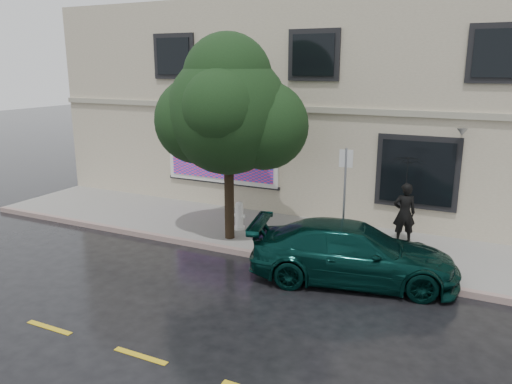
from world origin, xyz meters
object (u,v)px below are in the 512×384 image
at_px(fire_hydrant, 239,216).
at_px(car, 353,253).
at_px(pedestrian, 404,213).
at_px(street_tree, 228,114).

bearing_deg(fire_hydrant, car, -19.50).
bearing_deg(fire_hydrant, pedestrian, 16.80).
relative_size(car, fire_hydrant, 5.55).
bearing_deg(fire_hydrant, street_tree, -76.83).
height_order(car, street_tree, street_tree).
xyz_separation_m(pedestrian, fire_hydrant, (-4.59, -0.95, -0.43)).
bearing_deg(car, street_tree, 62.31).
bearing_deg(car, pedestrian, -26.49).
height_order(pedestrian, fire_hydrant, pedestrian).
distance_m(car, street_tree, 4.93).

